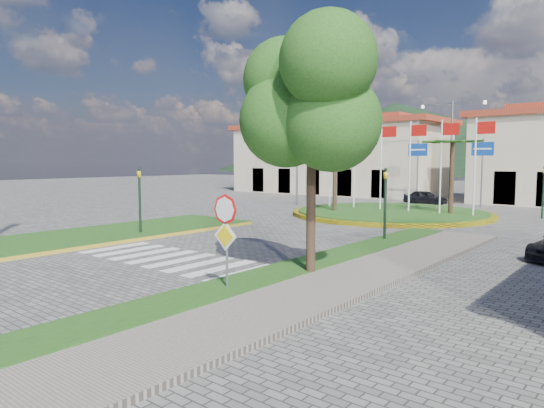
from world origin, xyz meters
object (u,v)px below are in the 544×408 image
Objects in this scene: deciduous_tree at (312,104)px; car_dark_a at (425,197)px; stop_sign at (226,227)px; white_van at (410,192)px; roundabout_island at (391,213)px.

deciduous_tree is 27.10m from car_dark_a.
stop_sign reaches higher than white_van.
car_dark_a is at bearing 104.57° from deciduous_tree.
roundabout_island is 15.58m from white_van.
white_van is at bearing 109.04° from roundabout_island.
white_van is at bearing 30.96° from car_dark_a.
deciduous_tree is at bearing 78.82° from stop_sign.
stop_sign is 0.78× the size of car_dark_a.
deciduous_tree reaches higher than white_van.
deciduous_tree is (0.60, 3.04, 3.38)m from stop_sign.
car_dark_a is at bearing 97.88° from roundabout_island.
roundabout_island is 4.79× the size of stop_sign.
roundabout_island is at bearing -174.44° from car_dark_a.
deciduous_tree is 33.75m from white_van.
stop_sign is at bearing 179.41° from white_van.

